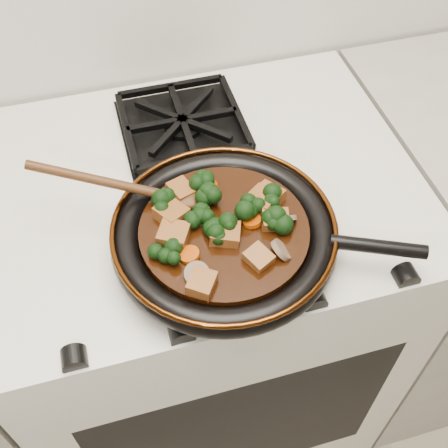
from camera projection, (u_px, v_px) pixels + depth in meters
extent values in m
cube|color=beige|center=(207.00, 311.00, 1.33)|extent=(0.76, 0.60, 0.90)
cylinder|color=black|center=(224.00, 239.00, 0.86)|extent=(0.32, 0.32, 0.01)
torus|color=black|center=(224.00, 235.00, 0.85)|extent=(0.35, 0.35, 0.04)
torus|color=#452009|center=(224.00, 227.00, 0.84)|extent=(0.34, 0.34, 0.01)
cylinder|color=black|center=(378.00, 247.00, 0.82)|extent=(0.14, 0.08, 0.02)
cylinder|color=black|center=(224.00, 233.00, 0.85)|extent=(0.26, 0.26, 0.02)
cube|color=brown|center=(269.00, 196.00, 0.87)|extent=(0.05, 0.05, 0.03)
cube|color=brown|center=(181.00, 191.00, 0.88)|extent=(0.05, 0.05, 0.03)
cube|color=brown|center=(225.00, 234.00, 0.82)|extent=(0.06, 0.05, 0.03)
cube|color=brown|center=(202.00, 284.00, 0.77)|extent=(0.05, 0.05, 0.02)
cube|color=brown|center=(259.00, 258.00, 0.80)|extent=(0.05, 0.05, 0.03)
cube|color=brown|center=(275.00, 220.00, 0.84)|extent=(0.05, 0.04, 0.03)
cube|color=brown|center=(174.00, 235.00, 0.82)|extent=(0.06, 0.06, 0.02)
cube|color=brown|center=(262.00, 201.00, 0.86)|extent=(0.06, 0.06, 0.03)
cube|color=brown|center=(171.00, 214.00, 0.85)|extent=(0.06, 0.06, 0.03)
cylinder|color=#A43904|center=(181.00, 198.00, 0.87)|extent=(0.03, 0.03, 0.02)
cylinder|color=#A43904|center=(189.00, 255.00, 0.80)|extent=(0.03, 0.03, 0.01)
cylinder|color=#A43904|center=(210.00, 187.00, 0.89)|extent=(0.03, 0.03, 0.02)
cylinder|color=#A43904|center=(252.00, 221.00, 0.84)|extent=(0.03, 0.03, 0.01)
cylinder|color=#A43904|center=(265.00, 190.00, 0.88)|extent=(0.03, 0.03, 0.02)
cylinder|color=brown|center=(197.00, 274.00, 0.78)|extent=(0.04, 0.04, 0.03)
cylinder|color=brown|center=(281.00, 250.00, 0.81)|extent=(0.03, 0.04, 0.03)
cylinder|color=brown|center=(268.00, 194.00, 0.88)|extent=(0.04, 0.04, 0.02)
cylinder|color=brown|center=(286.00, 219.00, 0.84)|extent=(0.03, 0.03, 0.03)
ellipsoid|color=#40220D|center=(185.00, 199.00, 0.87)|extent=(0.07, 0.06, 0.02)
cylinder|color=#40220D|center=(107.00, 182.00, 0.85)|extent=(0.02, 0.02, 0.24)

